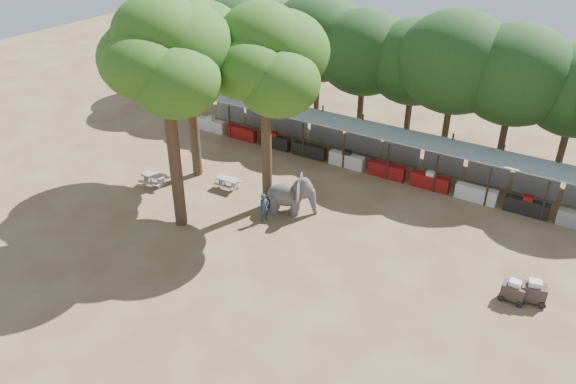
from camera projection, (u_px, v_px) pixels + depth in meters
The scene contains 12 objects.
ground at pixel (250, 278), 26.51m from camera, with size 100.00×100.00×0.00m, color brown.
vendor_stalls at pixel (373, 150), 36.18m from camera, with size 28.00×2.99×2.80m.
yard_tree_left at pixel (187, 45), 31.98m from camera, with size 7.10×6.90×11.02m.
yard_tree_center at pixel (164, 56), 26.41m from camera, with size 7.10×6.90×12.04m.
yard_tree_back at pixel (264, 59), 28.32m from camera, with size 7.10×6.90×11.36m.
backdrop_trees at pixel (410, 64), 37.86m from camera, with size 46.46×5.95×8.33m.
elephant at pixel (291, 195), 31.23m from camera, with size 2.98×2.32×2.23m.
handler at pixel (264, 208), 30.56m from camera, with size 0.60×0.40×1.65m, color #26384C.
picnic_table_near at pixel (154, 178), 34.25m from camera, with size 1.65×1.52×0.74m.
picnic_table_far at pixel (228, 182), 33.91m from camera, with size 1.43×1.29×0.70m.
cart_front at pixel (513, 291), 24.91m from camera, with size 1.11×0.74×1.07m.
cart_back at pixel (533, 292), 24.80m from camera, with size 1.33×1.04×1.16m.
Camera 1 is at (12.59, -16.97, 16.62)m, focal length 35.00 mm.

